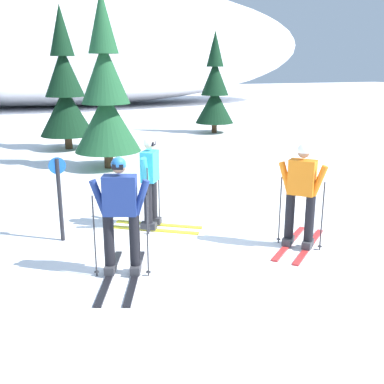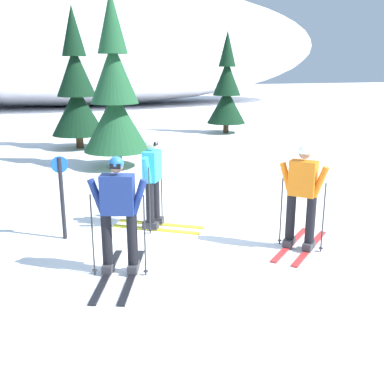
# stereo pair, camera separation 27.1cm
# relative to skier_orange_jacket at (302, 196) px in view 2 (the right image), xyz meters

# --- Properties ---
(ground_plane) EXTENTS (120.00, 120.00, 0.00)m
(ground_plane) POSITION_rel_skier_orange_jacket_xyz_m (-1.85, 0.71, -0.90)
(ground_plane) COLOR white
(skier_orange_jacket) EXTENTS (1.55, 1.42, 1.72)m
(skier_orange_jacket) POSITION_rel_skier_orange_jacket_xyz_m (0.00, 0.00, 0.00)
(skier_orange_jacket) COLOR red
(skier_orange_jacket) RESTS_ON ground
(skier_navy_jacket) EXTENTS (1.08, 1.77, 1.71)m
(skier_navy_jacket) POSITION_rel_skier_orange_jacket_xyz_m (-2.91, 0.07, 0.00)
(skier_navy_jacket) COLOR black
(skier_navy_jacket) RESTS_ON ground
(skier_cyan_jacket) EXTENTS (1.59, 1.27, 1.69)m
(skier_cyan_jacket) POSITION_rel_skier_orange_jacket_xyz_m (-1.96, 1.80, -0.03)
(skier_cyan_jacket) COLOR gold
(skier_cyan_jacket) RESTS_ON ground
(pine_tree_center_left) EXTENTS (1.89, 1.89, 4.88)m
(pine_tree_center_left) POSITION_rel_skier_orange_jacket_xyz_m (-2.27, 10.86, 1.14)
(pine_tree_center_left) COLOR #47301E
(pine_tree_center_left) RESTS_ON ground
(pine_tree_center_right) EXTENTS (1.89, 1.89, 4.89)m
(pine_tree_center_right) POSITION_rel_skier_orange_jacket_xyz_m (-1.60, 7.20, 1.15)
(pine_tree_center_right) COLOR #47301E
(pine_tree_center_right) RESTS_ON ground
(pine_tree_far_right) EXTENTS (1.67, 1.67, 4.33)m
(pine_tree_far_right) POSITION_rel_skier_orange_jacket_xyz_m (4.26, 12.62, 0.91)
(pine_tree_far_right) COLOR #47301E
(pine_tree_far_right) RESTS_ON ground
(snow_ridge_background) EXTENTS (38.11, 15.80, 8.83)m
(snow_ridge_background) POSITION_rel_skier_orange_jacket_xyz_m (0.09, 29.79, 3.52)
(snow_ridge_background) COLOR white
(snow_ridge_background) RESTS_ON ground
(trail_marker_post) EXTENTS (0.28, 0.07, 1.44)m
(trail_marker_post) POSITION_rel_skier_orange_jacket_xyz_m (-3.55, 1.76, -0.08)
(trail_marker_post) COLOR black
(trail_marker_post) RESTS_ON ground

